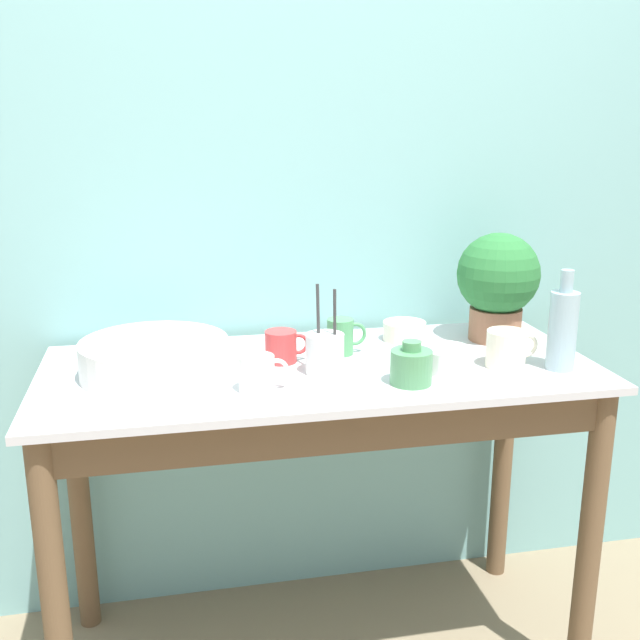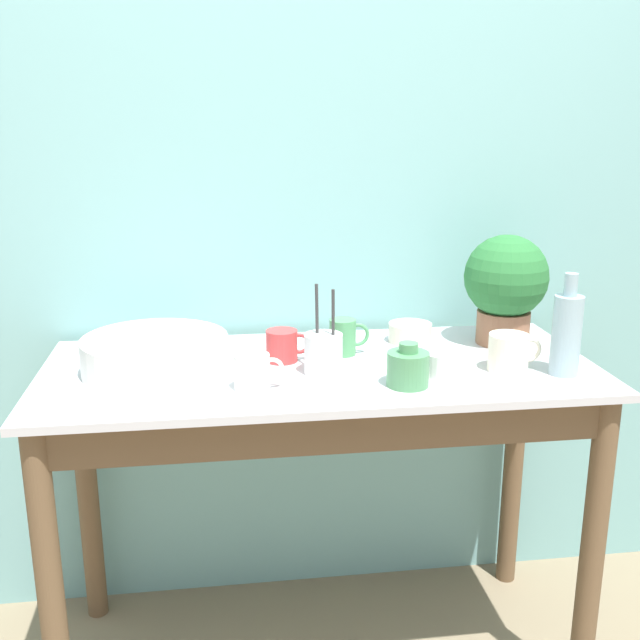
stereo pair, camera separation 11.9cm
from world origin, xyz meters
name	(u,v)px [view 2 (the right image)]	position (x,y,z in m)	size (l,w,h in m)	color
wall_back	(303,211)	(0.00, 0.67, 1.20)	(6.00, 0.05, 2.40)	#7AB2B2
counter_table	(321,433)	(0.00, 0.28, 0.68)	(1.40, 0.61, 0.85)	brown
potted_plant	(506,284)	(0.53, 0.43, 1.02)	(0.23, 0.23, 0.30)	#8C5B42
bowl_wash_large	(155,354)	(-0.41, 0.32, 0.90)	(0.36, 0.36, 0.09)	silver
bottle_tall	(567,333)	(0.58, 0.16, 0.96)	(0.07, 0.07, 0.25)	#93B2BC
bottle_short	(408,368)	(0.18, 0.13, 0.90)	(0.10, 0.10, 0.10)	#4C8C59
mug_red	(283,346)	(-0.09, 0.35, 0.89)	(0.11, 0.08, 0.08)	#C63838
mug_cream	(509,352)	(0.46, 0.20, 0.90)	(0.14, 0.10, 0.09)	beige
mug_green	(344,337)	(0.08, 0.39, 0.90)	(0.11, 0.07, 0.10)	#4C935B
mug_white	(253,372)	(-0.18, 0.16, 0.89)	(0.12, 0.08, 0.08)	white
bowl_small_cream	(410,332)	(0.28, 0.48, 0.88)	(0.12, 0.12, 0.05)	beige
bowl_small_enamel_white	(445,361)	(0.30, 0.21, 0.88)	(0.13, 0.13, 0.06)	silver
utensil_cup	(325,353)	(0.00, 0.25, 0.90)	(0.09, 0.09, 0.22)	silver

